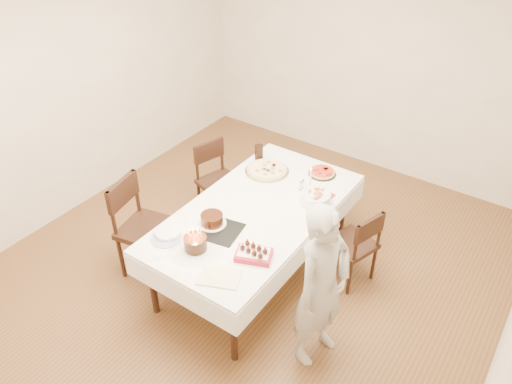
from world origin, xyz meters
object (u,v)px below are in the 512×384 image
Objects in this scene: pizza_pepperoni at (322,172)px; birthday_cake at (195,240)px; layer_cake at (212,220)px; pasta_bowl at (315,197)px; chair_right_savory at (351,244)px; cola_glass at (259,152)px; strawberry_box at (254,254)px; chair_left_dessert at (147,229)px; dining_table at (256,241)px; person at (322,287)px; taper_candle at (310,180)px; pizza_white at (267,170)px; chair_left_savory at (220,183)px.

pizza_pepperoni is 1.47× the size of birthday_cake.
layer_cake is at bearing 105.62° from birthday_cake.
pizza_pepperoni is 1.00× the size of pasta_bowl.
birthday_cake is (-0.88, -1.15, 0.44)m from chair_right_savory.
chair_right_savory is 1.35m from cola_glass.
layer_cake is 0.56m from strawberry_box.
cola_glass is at bearing 104.23° from birthday_cake.
pizza_pepperoni is (1.06, 1.41, 0.27)m from chair_left_dessert.
dining_table is 1.46× the size of person.
person is 5.32× the size of taper_candle.
pizza_white is 1.30m from birthday_cake.
person is 5.32× the size of pizza_pepperoni.
strawberry_box is at bearing -57.11° from cola_glass.
person is at bearing 11.99° from birthday_cake.
birthday_cake reaches higher than chair_right_savory.
chair_right_savory is 2.97× the size of pasta_bowl.
chair_right_savory is 1.91m from chair_left_dessert.
pasta_bowl is 1.22m from birthday_cake.
dining_table is at bearing -132.85° from chair_right_savory.
cola_glass reaches higher than dining_table.
taper_candle is at bearing -171.31° from chair_right_savory.
dining_table is at bearing 164.23° from chair_left_savory.
cola_glass is 0.87× the size of birthday_cake.
chair_left_dessert reaches higher than pasta_bowl.
pizza_white is 1.78× the size of layer_cake.
strawberry_box is (-0.60, -0.04, 0.05)m from person.
person is 5.89× the size of layer_cake.
dining_table is 0.89m from chair_right_savory.
chair_right_savory is at bearing -166.59° from chair_left_savory.
chair_left_dessert is at bearing 103.96° from person.
cola_glass is (-0.20, 0.15, 0.06)m from pizza_white.
birthday_cake is (-0.31, -1.57, 0.08)m from pizza_pepperoni.
birthday_cake is at bearing -75.77° from cola_glass.
birthday_cake is at bearing -113.55° from pasta_bowl.
taper_candle is at bearing -163.54° from chair_left_savory.
pasta_bowl is at bearing 43.69° from person.
strawberry_box reaches higher than dining_table.
chair_left_dessert is 3.62× the size of pasta_bowl.
strawberry_box is at bearing -14.39° from layer_cake.
pasta_bowl is 1.69× the size of cola_glass.
chair_left_dessert is 4.01× the size of layer_cake.
chair_right_savory is 0.71m from taper_candle.
chair_right_savory is 1.85× the size of pizza_white.
strawberry_box is (-0.43, -0.96, 0.38)m from chair_right_savory.
pizza_pepperoni is at bearing 72.00° from layer_cake.
layer_cake is at bearing 96.62° from person.
person is at bearing 3.47° from strawberry_box.
layer_cake is at bearing -176.95° from chair_left_dessert.
chair_right_savory is 0.79m from pizza_pepperoni.
pizza_pepperoni is at bearing 95.51° from strawberry_box.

